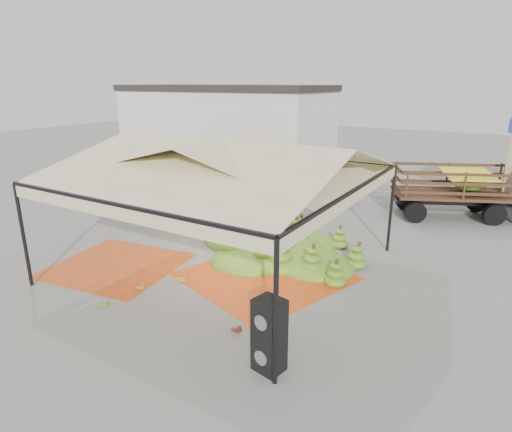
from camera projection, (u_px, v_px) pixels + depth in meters
The scene contains 17 objects.
ground at pixel (226, 266), 13.55m from camera, with size 90.00×90.00×0.00m, color slate.
canopy_tent at pixel (224, 163), 12.56m from camera, with size 8.10×8.10×4.00m.
building_white at pixel (224, 126), 29.11m from camera, with size 14.30×6.30×5.40m.
tarp_left at pixel (117, 265), 13.60m from camera, with size 3.77×3.59×0.01m, color #CC5A13.
tarp_right at pixel (266, 276), 12.85m from camera, with size 4.09×4.29×0.01m, color #E95115.
banana_heap at pixel (276, 236), 14.29m from camera, with size 6.13×5.03×1.31m, color #477819.
hand_yellow_a at pixel (180, 277), 12.56m from camera, with size 0.51×0.41×0.23m, color gold.
hand_yellow_b at pixel (139, 286), 12.04m from camera, with size 0.42×0.34×0.19m, color #B89124.
hand_red_a at pixel (259, 339), 9.52m from camera, with size 0.45×0.37×0.20m, color #551F13.
hand_red_b at pixel (234, 327), 10.00m from camera, with size 0.46×0.37×0.21m, color #5D1F15.
hand_green at pixel (103, 302), 11.16m from camera, with size 0.38×0.31×0.17m, color #3B7217.
hanging_bunches at pixel (239, 176), 14.08m from camera, with size 4.74×0.24×0.20m.
speaker_stack at pixel (269, 335), 8.46m from camera, with size 0.66×0.60×1.57m.
banana_leaves at pixel (175, 230), 16.83m from camera, with size 0.96×1.36×3.70m, color #2E7D21, non-canonical shape.
vendor at pixel (249, 214), 15.82m from camera, with size 0.65×0.43×1.79m, color gray.
truck_left at pixel (286, 169), 22.10m from camera, with size 6.25×2.96×2.06m.
truck_right at pixel (482, 187), 18.00m from camera, with size 6.82×4.75×2.23m.
Camera 1 is at (7.33, -10.11, 5.58)m, focal length 30.00 mm.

